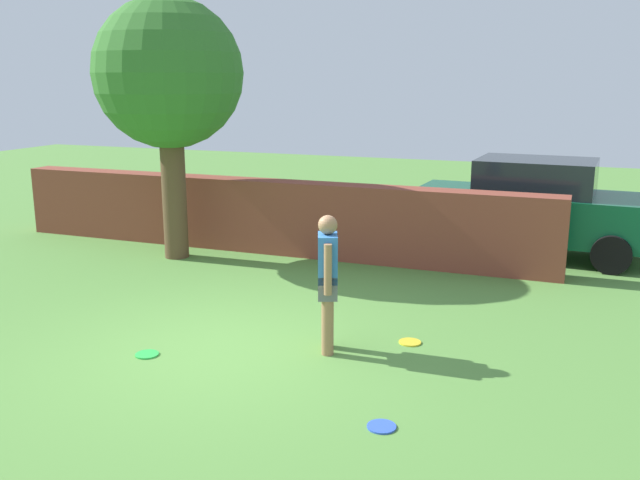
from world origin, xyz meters
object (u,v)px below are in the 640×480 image
object	(u,v)px
person	(328,277)
car	(534,207)
frisbee_green	(147,354)
frisbee_yellow	(410,342)
tree	(168,76)
frisbee_blue	(382,427)

from	to	relation	value
person	car	world-z (taller)	car
frisbee_green	frisbee_yellow	size ratio (longest dim) A/B	1.00
tree	frisbee_yellow	xyz separation A→B (m)	(4.88, -2.55, -3.14)
frisbee_yellow	frisbee_blue	distance (m)	2.14
frisbee_green	frisbee_yellow	xyz separation A→B (m)	(2.75, 1.45, 0.00)
person	frisbee_green	xyz separation A→B (m)	(-1.90, -0.87, -0.89)
car	frisbee_green	bearing A→B (deg)	63.40
frisbee_green	person	bearing A→B (deg)	24.72
person	frisbee_yellow	distance (m)	1.36
person	frisbee_blue	size ratio (longest dim) A/B	6.00
tree	car	distance (m)	6.80
person	frisbee_green	distance (m)	2.27
tree	person	xyz separation A→B (m)	(4.03, -3.13, -2.25)
frisbee_blue	person	bearing A→B (deg)	125.50
tree	person	distance (m)	5.58
tree	frisbee_green	xyz separation A→B (m)	(2.13, -4.00, -3.14)
frisbee_green	frisbee_blue	xyz separation A→B (m)	(3.00, -0.67, 0.00)
tree	frisbee_green	size ratio (longest dim) A/B	16.54
person	frisbee_yellow	world-z (taller)	person
tree	frisbee_green	distance (m)	5.52
frisbee_green	frisbee_yellow	bearing A→B (deg)	27.89
person	frisbee_yellow	bearing A→B (deg)	103.28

